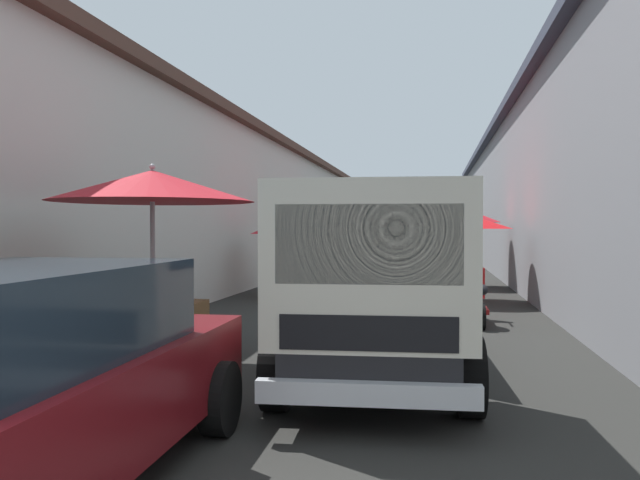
{
  "coord_description": "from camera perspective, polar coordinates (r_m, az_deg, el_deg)",
  "views": [
    {
      "loc": [
        -1.81,
        -1.38,
        1.68
      ],
      "look_at": [
        8.4,
        0.46,
        1.48
      ],
      "focal_mm": 35.12,
      "sensor_mm": 36.0,
      "label": 1
    }
  ],
  "objects": [
    {
      "name": "ground",
      "position": [
        15.46,
        5.07,
        -5.16
      ],
      "size": [
        90.0,
        90.0,
        0.0
      ],
      "primitive_type": "plane",
      "color": "#282826"
    },
    {
      "name": "building_left_whitewash",
      "position": [
        19.48,
        -15.4,
        2.96
      ],
      "size": [
        49.8,
        7.5,
        4.64
      ],
      "color": "beige",
      "rests_on": "ground"
    },
    {
      "name": "fruit_stall_mid_lane",
      "position": [
        18.32,
        12.77,
        1.1
      ],
      "size": [
        2.14,
        2.14,
        2.34
      ],
      "color": "#9E9EA3",
      "rests_on": "ground"
    },
    {
      "name": "fruit_stall_far_right",
      "position": [
        14.56,
        12.48,
        0.93
      ],
      "size": [
        2.38,
        2.38,
        2.14
      ],
      "color": "#9E9EA3",
      "rests_on": "ground"
    },
    {
      "name": "fruit_stall_far_left",
      "position": [
        7.59,
        -14.75,
        2.18
      ],
      "size": [
        2.39,
        2.39,
        2.44
      ],
      "color": "#9E9EA3",
      "rests_on": "ground"
    },
    {
      "name": "fruit_stall_near_left",
      "position": [
        15.5,
        -2.07,
        0.87
      ],
      "size": [
        2.35,
        2.35,
        2.1
      ],
      "color": "#9E9EA3",
      "rests_on": "ground"
    },
    {
      "name": "fruit_stall_near_right",
      "position": [
        21.99,
        0.57,
        0.97
      ],
      "size": [
        2.13,
        2.13,
        2.22
      ],
      "color": "#9E9EA3",
      "rests_on": "ground"
    },
    {
      "name": "hatchback_car",
      "position": [
        4.38,
        -25.95,
        -11.48
      ],
      "size": [
        3.94,
        1.98,
        1.45
      ],
      "color": "#600F14",
      "rests_on": "ground"
    },
    {
      "name": "delivery_truck",
      "position": [
        6.36,
        4.97,
        -4.71
      ],
      "size": [
        5.01,
        2.18,
        2.08
      ],
      "color": "black",
      "rests_on": "ground"
    },
    {
      "name": "vendor_by_crates",
      "position": [
        11.46,
        11.39,
        -2.4
      ],
      "size": [
        0.49,
        0.5,
        1.7
      ],
      "color": "#232328",
      "rests_on": "ground"
    },
    {
      "name": "parked_scooter",
      "position": [
        11.35,
        14.22,
        -5.18
      ],
      "size": [
        1.69,
        0.32,
        1.14
      ],
      "color": "black",
      "rests_on": "ground"
    }
  ]
}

